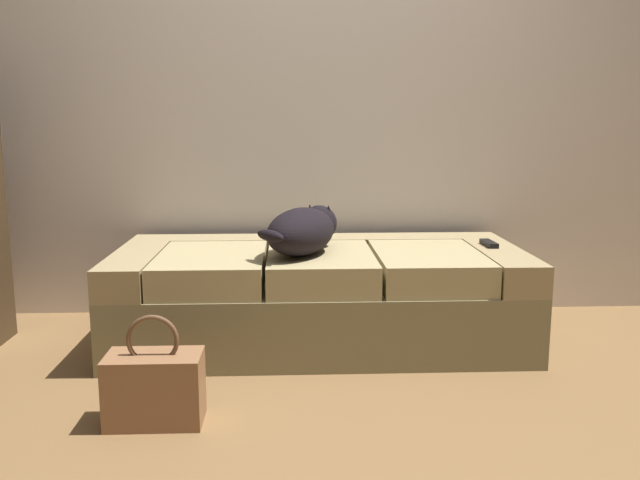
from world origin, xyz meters
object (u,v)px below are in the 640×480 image
dog_dark (304,230)px  handbag (155,387)px  couch (320,295)px  tv_remote (489,244)px

dog_dark → handbag: 0.99m
couch → dog_dark: 0.34m
couch → dog_dark: size_ratio=3.18×
tv_remote → handbag: size_ratio=0.40×
dog_dark → handbag: dog_dark is taller
dog_dark → handbag: bearing=-125.2°
couch → tv_remote: bearing=2.8°
couch → tv_remote: size_ratio=12.25×
dog_dark → couch: bearing=53.5°
couch → handbag: bearing=-125.3°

